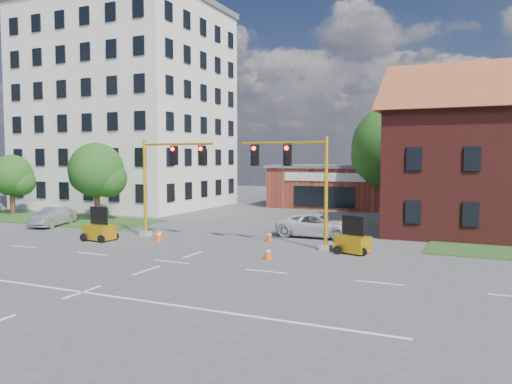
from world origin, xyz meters
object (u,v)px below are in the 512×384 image
signal_mast_east (298,178)px  signal_mast_west (166,176)px  pickup_white (318,226)px  trailer_east (353,242)px  trailer_west (99,231)px

signal_mast_east → signal_mast_west: bearing=180.0°
signal_mast_west → signal_mast_east: (8.71, 0.00, 0.00)m
pickup_white → trailer_east: bearing=-143.8°
signal_mast_west → signal_mast_east: 8.71m
signal_mast_west → trailer_east: (11.91, -0.25, -3.32)m
signal_mast_east → trailer_west: signal_mast_east is taller
signal_mast_east → pickup_white: signal_mast_east is taller
signal_mast_east → trailer_west: size_ratio=3.13×
signal_mast_east → trailer_east: (3.20, -0.25, -3.32)m
signal_mast_west → trailer_west: signal_mast_west is taller
signal_mast_east → pickup_white: size_ratio=1.16×
trailer_west → signal_mast_east: bearing=16.7°
signal_mast_west → signal_mast_east: bearing=0.0°
signal_mast_west → trailer_east: size_ratio=3.19×
trailer_west → signal_mast_west: bearing=43.6°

